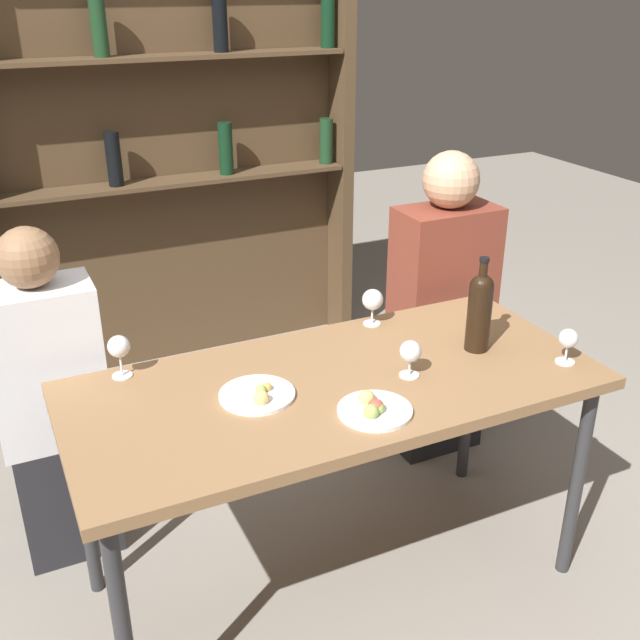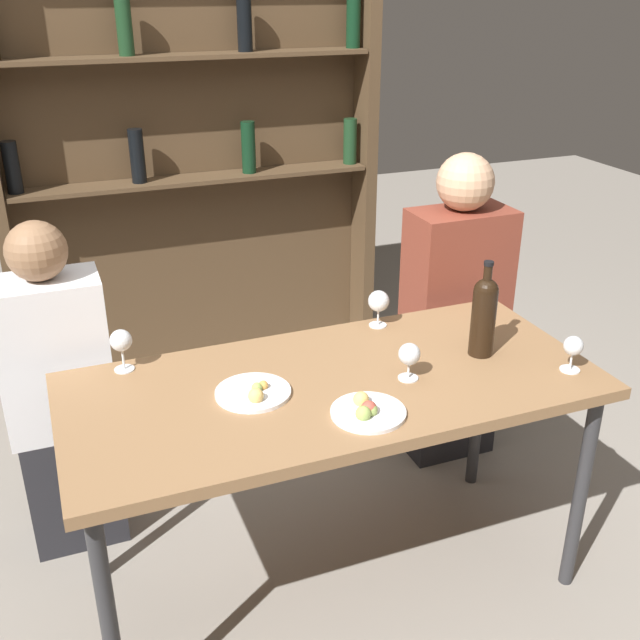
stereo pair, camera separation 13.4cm
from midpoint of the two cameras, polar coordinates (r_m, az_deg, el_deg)
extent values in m
plane|color=gray|center=(2.64, 2.43, -19.11)|extent=(10.00, 10.00, 0.00)
cube|color=olive|center=(2.19, 2.77, -5.09)|extent=(1.56, 0.70, 0.04)
cylinder|color=#2D2D30|center=(2.06, -13.83, -21.73)|extent=(0.04, 0.04, 0.72)
cylinder|color=#2D2D30|center=(2.55, 20.71, -12.24)|extent=(0.04, 0.04, 0.72)
cylinder|color=#2D2D30|center=(2.50, -15.93, -12.32)|extent=(0.04, 0.04, 0.72)
cylinder|color=#2D2D30|center=(2.92, 13.30, -6.16)|extent=(0.04, 0.04, 0.72)
cube|color=#4C3823|center=(3.71, -8.92, 13.21)|extent=(1.76, 0.02, 2.21)
cube|color=#4C3823|center=(3.90, 4.51, 13.98)|extent=(0.06, 0.18, 2.21)
cube|color=#4C3823|center=(3.65, -8.37, 10.55)|extent=(1.68, 0.18, 0.02)
cylinder|color=black|center=(3.54, -21.41, 10.76)|extent=(0.07, 0.07, 0.23)
cylinder|color=black|center=(3.57, -12.69, 12.08)|extent=(0.07, 0.07, 0.24)
cylinder|color=black|center=(3.68, -4.41, 12.97)|extent=(0.07, 0.07, 0.24)
cylinder|color=#19381E|center=(3.87, 3.32, 13.43)|extent=(0.07, 0.07, 0.22)
cube|color=#4C3823|center=(3.55, -8.95, 19.24)|extent=(1.68, 0.18, 0.02)
cylinder|color=#19381E|center=(3.49, -13.57, 20.99)|extent=(0.07, 0.07, 0.25)
cylinder|color=black|center=(3.62, -4.65, 21.65)|extent=(0.07, 0.07, 0.25)
cylinder|color=black|center=(3.80, 3.65, 21.82)|extent=(0.07, 0.07, 0.25)
cylinder|color=black|center=(2.36, 13.91, -0.23)|extent=(0.08, 0.08, 0.21)
sphere|color=black|center=(2.32, 14.18, 2.16)|extent=(0.08, 0.08, 0.08)
cylinder|color=black|center=(2.30, 14.28, 3.09)|extent=(0.03, 0.03, 0.08)
cylinder|color=black|center=(2.29, 14.40, 4.18)|extent=(0.03, 0.03, 0.01)
cylinder|color=silver|center=(2.38, 20.04, -3.59)|extent=(0.06, 0.06, 0.00)
cylinder|color=silver|center=(2.37, 20.15, -2.89)|extent=(0.01, 0.01, 0.06)
sphere|color=silver|center=(2.35, 20.32, -1.87)|extent=(0.06, 0.06, 0.06)
cylinder|color=silver|center=(2.22, 8.46, -4.42)|extent=(0.06, 0.06, 0.00)
cylinder|color=silver|center=(2.20, 8.51, -3.70)|extent=(0.01, 0.01, 0.06)
sphere|color=silver|center=(2.18, 8.59, -2.60)|extent=(0.06, 0.06, 0.06)
cylinder|color=silver|center=(2.30, -13.07, -3.70)|extent=(0.06, 0.06, 0.00)
cylinder|color=silver|center=(2.28, -13.16, -2.81)|extent=(0.01, 0.01, 0.08)
sphere|color=silver|center=(2.26, -13.30, -1.54)|extent=(0.07, 0.07, 0.07)
cylinder|color=silver|center=(2.53, 5.94, -0.41)|extent=(0.06, 0.06, 0.00)
cylinder|color=silver|center=(2.52, 5.98, 0.32)|extent=(0.01, 0.01, 0.07)
sphere|color=silver|center=(2.50, 6.03, 1.43)|extent=(0.07, 0.07, 0.07)
cylinder|color=white|center=(2.12, -3.31, -5.56)|extent=(0.21, 0.21, 0.01)
sphere|color=#99B256|center=(2.11, -3.01, -5.21)|extent=(0.03, 0.03, 0.03)
sphere|color=gold|center=(2.12, -2.54, -5.02)|extent=(0.03, 0.03, 0.03)
sphere|color=#E5BC66|center=(2.06, -3.05, -5.83)|extent=(0.04, 0.04, 0.04)
cylinder|color=white|center=(2.03, 5.60, -7.05)|extent=(0.20, 0.20, 0.01)
sphere|color=#99B256|center=(1.99, 5.27, -7.15)|extent=(0.04, 0.04, 0.04)
sphere|color=#B74C3D|center=(2.01, 5.67, -6.77)|extent=(0.04, 0.04, 0.04)
sphere|color=#C67038|center=(2.02, 5.64, -6.64)|extent=(0.03, 0.03, 0.03)
sphere|color=#E5BC66|center=(2.05, 5.04, -6.07)|extent=(0.04, 0.04, 0.04)
sphere|color=#99B256|center=(2.01, 5.79, -6.86)|extent=(0.04, 0.04, 0.04)
cube|color=#26262B|center=(2.78, -16.85, -11.66)|extent=(0.31, 0.22, 0.45)
cube|color=white|center=(2.53, -18.20, -2.66)|extent=(0.34, 0.22, 0.53)
sphere|color=#8C6647|center=(2.40, -19.32, 4.97)|extent=(0.19, 0.19, 0.19)
cube|color=#26262B|center=(3.18, 10.88, -6.05)|extent=(0.35, 0.22, 0.45)
cube|color=brown|center=(2.95, 11.68, 2.67)|extent=(0.39, 0.22, 0.59)
sphere|color=tan|center=(2.83, 12.38, 10.22)|extent=(0.21, 0.21, 0.21)
camera|label=1|loc=(0.07, -88.25, 0.80)|focal=42.00mm
camera|label=2|loc=(0.07, 91.75, -0.80)|focal=42.00mm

